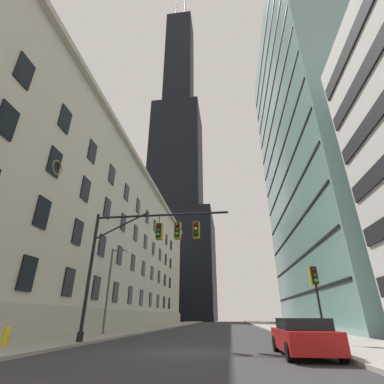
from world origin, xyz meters
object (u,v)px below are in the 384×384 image
Objects in this scene: traffic_light_near_right at (315,280)px; fire_hydrant at (6,335)px; traffic_signal_mast at (151,242)px; parked_car at (303,337)px; street_lamppost at (112,281)px.

fire_hydrant is (-15.60, -3.25, -2.69)m from traffic_light_near_right.
traffic_signal_mast is 1.97× the size of parked_car.
street_lamppost is at bearing 154.36° from traffic_light_near_right.
traffic_signal_mast is 2.26× the size of traffic_light_near_right.
street_lamppost is 8.24× the size of fire_hydrant.
parked_car is at bearing -40.27° from street_lamppost.
fire_hydrant is (-0.53, -10.48, -3.71)m from street_lamppost.
traffic_signal_mast is at bearing -177.79° from traffic_light_near_right.
traffic_signal_mast is at bearing 155.14° from parked_car.
fire_hydrant is at bearing -154.63° from traffic_signal_mast.
fire_hydrant is at bearing -168.24° from traffic_light_near_right.
street_lamppost is at bearing 139.73° from parked_car.
parked_car is (-1.96, -3.88, -2.60)m from traffic_light_near_right.
street_lamppost reaches higher than fire_hydrant.
traffic_signal_mast is 10.43× the size of fire_hydrant.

